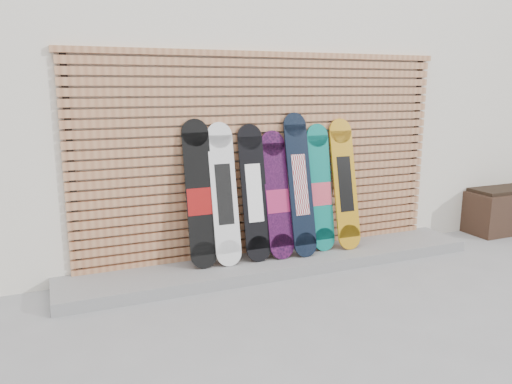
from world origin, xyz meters
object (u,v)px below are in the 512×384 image
snowboard_0 (200,195)px  snowboard_6 (345,184)px  snowboard_2 (254,193)px  snowboard_3 (277,196)px  snowboard_1 (224,194)px  snowboard_5 (321,189)px  planter_box (510,209)px  snowboard_4 (300,185)px

snowboard_0 → snowboard_6: (1.70, -0.02, -0.01)m
snowboard_2 → snowboard_3: size_ratio=1.06×
snowboard_3 → snowboard_6: bearing=0.1°
snowboard_1 → snowboard_5: snowboard_1 is taller
planter_box → snowboard_2: bearing=-179.8°
planter_box → snowboard_1: bearing=-179.8°
planter_box → snowboard_3: 3.57m
snowboard_3 → snowboard_4: (0.27, -0.02, 0.10)m
snowboard_1 → snowboard_3: 0.60m
planter_box → snowboard_6: 2.74m
planter_box → snowboard_2: size_ratio=0.93×
snowboard_0 → snowboard_2: bearing=-1.2°
snowboard_5 → snowboard_0: bearing=-179.7°
snowboard_1 → snowboard_5: 1.15m
snowboard_4 → snowboard_6: (0.58, 0.02, -0.04)m
snowboard_6 → snowboard_0: bearing=179.2°
snowboard_1 → snowboard_6: bearing=-0.5°
snowboard_4 → snowboard_5: size_ratio=1.09×
snowboard_0 → snowboard_1: snowboard_0 is taller
snowboard_2 → snowboard_3: bearing=-3.2°
snowboard_3 → snowboard_5: bearing=3.5°
snowboard_2 → planter_box: bearing=0.2°
snowboard_1 → snowboard_4: (0.86, -0.03, 0.04)m
snowboard_3 → snowboard_6: 0.85m
snowboard_0 → snowboard_3: (0.86, -0.03, -0.07)m
snowboard_0 → snowboard_4: bearing=-2.1°
planter_box → snowboard_5: (-2.98, 0.01, 0.52)m
snowboard_0 → snowboard_2: size_ratio=1.05×
snowboard_3 → snowboard_6: snowboard_6 is taller
snowboard_2 → snowboard_5: (0.82, 0.02, -0.02)m
snowboard_1 → snowboard_2: size_ratio=1.02×
snowboard_3 → snowboard_4: size_ratio=0.88×
snowboard_0 → snowboard_4: size_ratio=0.97×
planter_box → snowboard_6: bearing=-179.4°
snowboard_1 → snowboard_0: bearing=177.0°
snowboard_1 → snowboard_2: (0.34, 0.00, -0.01)m
snowboard_0 → snowboard_3: size_ratio=1.11×
planter_box → snowboard_3: snowboard_3 is taller
snowboard_0 → snowboard_5: size_ratio=1.06×
snowboard_2 → snowboard_4: 0.53m
planter_box → snowboard_1: size_ratio=0.91×
planter_box → snowboard_2: (-3.79, -0.01, 0.54)m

